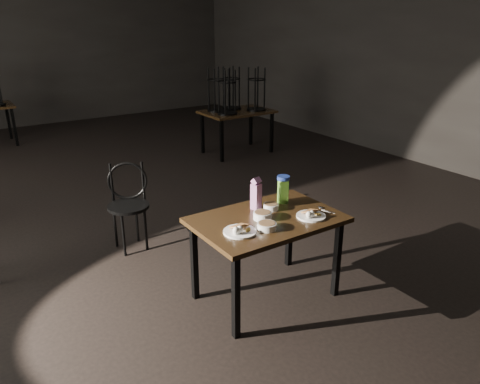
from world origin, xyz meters
TOP-DOWN VIEW (x-y plane):
  - room at (-0.06, 0.01)m, footprint 12.00×12.04m
  - main_table at (0.49, -2.33)m, footprint 1.20×0.80m
  - plate_left at (0.14, -2.44)m, footprint 0.26×0.26m
  - plate_right at (0.80, -2.52)m, footprint 0.24×0.24m
  - bowl_near at (0.44, -2.33)m, footprint 0.15×0.15m
  - bowl_far at (0.62, -2.21)m, footprint 0.13×0.13m
  - bowl_big at (0.35, -2.50)m, footprint 0.15×0.15m
  - juice_carton at (0.52, -2.13)m, footprint 0.09×0.09m
  - water_bottle at (0.81, -2.13)m, footprint 0.15×0.15m
  - spoon at (1.00, -2.44)m, footprint 0.05×0.19m
  - bentwood_chair at (-0.12, -0.76)m, footprint 0.48×0.47m
  - bg_table_right at (2.78, 1.62)m, footprint 1.20×0.80m

SIDE VIEW (x-z plane):
  - bentwood_chair at x=-0.12m, z-range 0.08..0.98m
  - main_table at x=0.49m, z-range 0.30..1.05m
  - spoon at x=1.00m, z-range 0.75..0.76m
  - plate_right at x=0.80m, z-range 0.73..0.81m
  - plate_left at x=0.14m, z-range 0.73..0.81m
  - bowl_far at x=0.62m, z-range 0.75..0.80m
  - bowl_big at x=0.35m, z-range 0.75..0.80m
  - bowl_near at x=0.44m, z-range 0.75..0.81m
  - bg_table_right at x=2.78m, z-range 0.06..1.54m
  - water_bottle at x=0.81m, z-range 0.75..1.00m
  - juice_carton at x=0.52m, z-range 0.74..1.02m
  - room at x=-0.06m, z-range 0.72..3.94m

